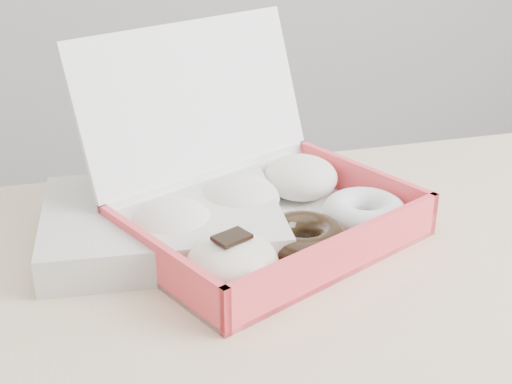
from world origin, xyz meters
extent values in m
cube|color=tan|center=(0.00, 0.00, 0.73)|extent=(1.20, 0.80, 0.04)
cube|color=white|center=(-0.17, 0.16, 0.75)|extent=(0.39, 0.35, 0.01)
cube|color=#FF454D|center=(-0.13, 0.05, 0.78)|extent=(0.30, 0.14, 0.05)
cube|color=white|center=(-0.22, 0.26, 0.78)|extent=(0.30, 0.14, 0.05)
cube|color=#FF454D|center=(-0.32, 0.09, 0.78)|extent=(0.11, 0.22, 0.05)
cube|color=#FF454D|center=(-0.03, 0.22, 0.78)|extent=(0.11, 0.22, 0.05)
cube|color=white|center=(-0.23, 0.28, 0.87)|extent=(0.33, 0.21, 0.23)
ellipsoid|color=silver|center=(-0.29, 0.16, 0.78)|extent=(0.13, 0.13, 0.05)
ellipsoid|color=silver|center=(-0.20, 0.21, 0.78)|extent=(0.13, 0.13, 0.05)
ellipsoid|color=silver|center=(-0.10, 0.25, 0.78)|extent=(0.13, 0.13, 0.05)
ellipsoid|color=beige|center=(-0.24, 0.06, 0.78)|extent=(0.13, 0.13, 0.05)
cube|color=black|center=(-0.24, 0.06, 0.81)|extent=(0.04, 0.04, 0.00)
torus|color=black|center=(-0.15, 0.11, 0.77)|extent=(0.14, 0.14, 0.04)
torus|color=white|center=(-0.06, 0.15, 0.77)|extent=(0.14, 0.14, 0.04)
cube|color=silver|center=(-0.30, 0.19, 0.77)|extent=(0.29, 0.24, 0.04)
camera|label=1|loc=(-0.39, -0.56, 1.16)|focal=50.00mm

